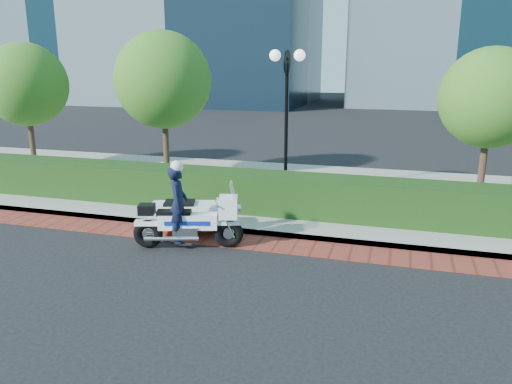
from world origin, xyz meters
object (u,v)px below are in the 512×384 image
(tree_a, at_px, (26,85))
(lamppost, at_px, (287,101))
(tree_b, at_px, (163,80))
(tree_c, at_px, (490,98))
(police_motorcycle, at_px, (185,214))

(tree_a, bearing_deg, lamppost, -7.41)
(tree_b, xyz_separation_m, tree_c, (10.00, -0.00, -0.39))
(lamppost, xyz_separation_m, police_motorcycle, (-1.37, -4.09, -2.28))
(police_motorcycle, bearing_deg, tree_b, 103.09)
(lamppost, bearing_deg, police_motorcycle, -108.51)
(lamppost, distance_m, police_motorcycle, 4.88)
(tree_c, bearing_deg, tree_b, 180.00)
(lamppost, distance_m, tree_a, 10.09)
(tree_c, bearing_deg, police_motorcycle, -141.87)
(lamppost, xyz_separation_m, tree_a, (-10.00, 1.30, 0.26))
(tree_c, bearing_deg, lamppost, -166.70)
(tree_a, distance_m, police_motorcycle, 10.49)
(tree_c, height_order, police_motorcycle, tree_c)
(police_motorcycle, bearing_deg, tree_a, 130.96)
(tree_a, height_order, police_motorcycle, tree_a)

